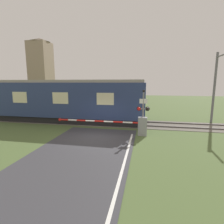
% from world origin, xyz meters
% --- Properties ---
extents(ground_plane, '(80.00, 80.00, 0.00)m').
position_xyz_m(ground_plane, '(0.00, 0.00, 0.00)').
color(ground_plane, '#4C6033').
extents(track_bed, '(36.00, 3.20, 0.13)m').
position_xyz_m(track_bed, '(0.00, 4.15, 0.02)').
color(track_bed, '#666056').
rests_on(track_bed, ground_plane).
extents(train, '(14.02, 3.21, 3.84)m').
position_xyz_m(train, '(-3.84, 4.15, 1.96)').
color(train, black).
rests_on(train, ground_plane).
extents(crossing_barrier, '(6.54, 0.44, 1.27)m').
position_xyz_m(crossing_barrier, '(2.47, 0.92, 0.68)').
color(crossing_barrier, gray).
rests_on(crossing_barrier, ground_plane).
extents(signal_post, '(0.88, 0.26, 3.13)m').
position_xyz_m(signal_post, '(3.04, 1.09, 1.79)').
color(signal_post, gray).
rests_on(signal_post, ground_plane).
extents(catenary_pole, '(0.20, 1.90, 6.17)m').
position_xyz_m(catenary_pole, '(9.11, 6.04, 3.24)').
color(catenary_pole, slate).
rests_on(catenary_pole, ground_plane).
extents(distant_building, '(4.52, 4.52, 12.96)m').
position_xyz_m(distant_building, '(-19.59, 24.67, 6.56)').
color(distant_building, gray).
rests_on(distant_building, ground_plane).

